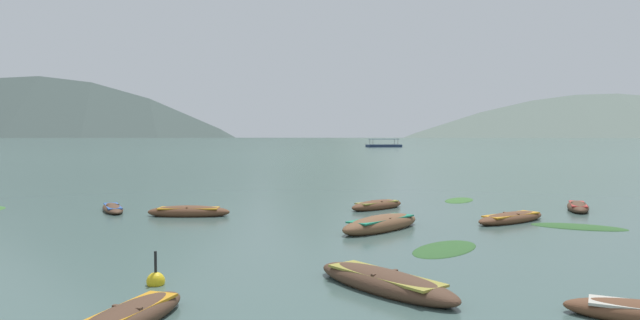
{
  "coord_description": "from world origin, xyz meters",
  "views": [
    {
      "loc": [
        -2.45,
        -5.72,
        3.23
      ],
      "look_at": [
        0.2,
        55.07,
        0.64
      ],
      "focal_mm": 32.01,
      "sensor_mm": 36.0,
      "label": 1
    }
  ],
  "objects_px": {
    "rowboat_1": "(127,318)",
    "rowboat_2": "(578,207)",
    "rowboat_4": "(385,282)",
    "rowboat_6": "(377,205)",
    "rowboat_0": "(189,212)",
    "rowboat_8": "(381,224)",
    "rowboat_9": "(511,218)",
    "ferry_0": "(384,146)",
    "rowboat_5": "(113,208)",
    "mooring_buoy": "(156,281)"
  },
  "relations": [
    {
      "from": "rowboat_1",
      "to": "rowboat_2",
      "type": "distance_m",
      "value": 20.95
    },
    {
      "from": "rowboat_4",
      "to": "rowboat_6",
      "type": "distance_m",
      "value": 13.32
    },
    {
      "from": "rowboat_0",
      "to": "rowboat_8",
      "type": "distance_m",
      "value": 8.12
    },
    {
      "from": "rowboat_1",
      "to": "rowboat_2",
      "type": "xyz_separation_m",
      "value": [
        15.12,
        14.51,
        -0.01
      ]
    },
    {
      "from": "rowboat_2",
      "to": "rowboat_9",
      "type": "xyz_separation_m",
      "value": [
        -4.18,
        -3.21,
        0.0
      ]
    },
    {
      "from": "rowboat_0",
      "to": "rowboat_2",
      "type": "relative_size",
      "value": 1.04
    },
    {
      "from": "rowboat_2",
      "to": "ferry_0",
      "type": "height_order",
      "value": "ferry_0"
    },
    {
      "from": "rowboat_4",
      "to": "rowboat_6",
      "type": "bearing_deg",
      "value": 82.45
    },
    {
      "from": "rowboat_5",
      "to": "rowboat_9",
      "type": "height_order",
      "value": "rowboat_9"
    },
    {
      "from": "ferry_0",
      "to": "mooring_buoy",
      "type": "bearing_deg",
      "value": -100.72
    },
    {
      "from": "rowboat_4",
      "to": "mooring_buoy",
      "type": "distance_m",
      "value": 4.93
    },
    {
      "from": "rowboat_0",
      "to": "rowboat_5",
      "type": "bearing_deg",
      "value": 154.91
    },
    {
      "from": "rowboat_5",
      "to": "ferry_0",
      "type": "bearing_deg",
      "value": 76.44
    },
    {
      "from": "rowboat_6",
      "to": "rowboat_8",
      "type": "relative_size",
      "value": 0.8
    },
    {
      "from": "rowboat_1",
      "to": "rowboat_9",
      "type": "bearing_deg",
      "value": 45.92
    },
    {
      "from": "rowboat_1",
      "to": "rowboat_8",
      "type": "xyz_separation_m",
      "value": [
        5.78,
        9.71,
        0.05
      ]
    },
    {
      "from": "rowboat_1",
      "to": "ferry_0",
      "type": "xyz_separation_m",
      "value": [
        28.29,
        153.1,
        0.3
      ]
    },
    {
      "from": "rowboat_0",
      "to": "rowboat_2",
      "type": "bearing_deg",
      "value": 3.8
    },
    {
      "from": "rowboat_0",
      "to": "rowboat_1",
      "type": "distance_m",
      "value": 13.48
    },
    {
      "from": "rowboat_9",
      "to": "rowboat_6",
      "type": "bearing_deg",
      "value": 138.21
    },
    {
      "from": "mooring_buoy",
      "to": "ferry_0",
      "type": "bearing_deg",
      "value": 79.28
    },
    {
      "from": "rowboat_2",
      "to": "rowboat_4",
      "type": "xyz_separation_m",
      "value": [
        -10.42,
        -12.41,
        0.02
      ]
    },
    {
      "from": "rowboat_4",
      "to": "rowboat_6",
      "type": "relative_size",
      "value": 1.28
    },
    {
      "from": "rowboat_8",
      "to": "ferry_0",
      "type": "height_order",
      "value": "ferry_0"
    },
    {
      "from": "rowboat_5",
      "to": "mooring_buoy",
      "type": "relative_size",
      "value": 3.84
    },
    {
      "from": "rowboat_4",
      "to": "rowboat_5",
      "type": "height_order",
      "value": "rowboat_4"
    },
    {
      "from": "rowboat_1",
      "to": "rowboat_9",
      "type": "distance_m",
      "value": 15.72
    },
    {
      "from": "rowboat_0",
      "to": "mooring_buoy",
      "type": "height_order",
      "value": "mooring_buoy"
    },
    {
      "from": "rowboat_0",
      "to": "rowboat_2",
      "type": "distance_m",
      "value": 16.61
    },
    {
      "from": "rowboat_4",
      "to": "rowboat_5",
      "type": "bearing_deg",
      "value": 126.77
    },
    {
      "from": "rowboat_5",
      "to": "rowboat_6",
      "type": "relative_size",
      "value": 1.12
    },
    {
      "from": "rowboat_8",
      "to": "mooring_buoy",
      "type": "relative_size",
      "value": 4.33
    },
    {
      "from": "rowboat_8",
      "to": "ferry_0",
      "type": "xyz_separation_m",
      "value": [
        22.51,
        143.39,
        0.25
      ]
    },
    {
      "from": "rowboat_1",
      "to": "rowboat_4",
      "type": "height_order",
      "value": "rowboat_4"
    },
    {
      "from": "rowboat_4",
      "to": "rowboat_0",
      "type": "bearing_deg",
      "value": 118.54
    },
    {
      "from": "rowboat_0",
      "to": "rowboat_1",
      "type": "height_order",
      "value": "rowboat_0"
    },
    {
      "from": "rowboat_2",
      "to": "rowboat_9",
      "type": "bearing_deg",
      "value": -142.47
    },
    {
      "from": "rowboat_1",
      "to": "rowboat_8",
      "type": "distance_m",
      "value": 11.3
    },
    {
      "from": "rowboat_6",
      "to": "rowboat_1",
      "type": "bearing_deg",
      "value": -112.86
    },
    {
      "from": "rowboat_6",
      "to": "rowboat_8",
      "type": "xyz_separation_m",
      "value": [
        -0.67,
        -5.59,
        0.04
      ]
    },
    {
      "from": "rowboat_0",
      "to": "rowboat_9",
      "type": "xyz_separation_m",
      "value": [
        12.39,
        -2.11,
        -0.02
      ]
    },
    {
      "from": "rowboat_5",
      "to": "rowboat_8",
      "type": "height_order",
      "value": "rowboat_8"
    },
    {
      "from": "rowboat_8",
      "to": "rowboat_6",
      "type": "bearing_deg",
      "value": 83.17
    },
    {
      "from": "mooring_buoy",
      "to": "rowboat_8",
      "type": "bearing_deg",
      "value": 49.5
    },
    {
      "from": "rowboat_8",
      "to": "rowboat_9",
      "type": "bearing_deg",
      "value": 17.07
    },
    {
      "from": "rowboat_1",
      "to": "rowboat_8",
      "type": "bearing_deg",
      "value": 59.23
    },
    {
      "from": "rowboat_5",
      "to": "rowboat_9",
      "type": "relative_size",
      "value": 0.91
    },
    {
      "from": "rowboat_1",
      "to": "rowboat_2",
      "type": "bearing_deg",
      "value": 43.82
    },
    {
      "from": "rowboat_2",
      "to": "mooring_buoy",
      "type": "distance_m",
      "value": 19.31
    },
    {
      "from": "rowboat_8",
      "to": "ferry_0",
      "type": "bearing_deg",
      "value": 81.08
    }
  ]
}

